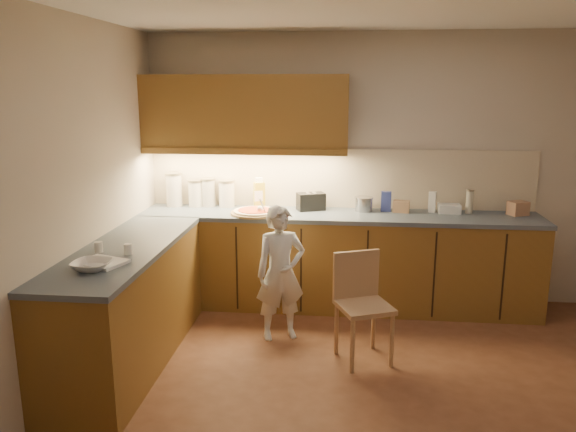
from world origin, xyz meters
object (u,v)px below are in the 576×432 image
object	(u,v)px
toaster	(311,202)
pizza_on_board	(255,212)
child	(281,273)
oil_jug	(259,194)
wooden_chair	(361,298)

from	to	relation	value
toaster	pizza_on_board	bearing A→B (deg)	-176.57
pizza_on_board	toaster	world-z (taller)	pizza_on_board
child	toaster	world-z (taller)	child
pizza_on_board	child	size ratio (longest dim) A/B	0.40
pizza_on_board	oil_jug	xyz separation A→B (m)	(-0.00, 0.27, 0.12)
pizza_on_board	wooden_chair	xyz separation A→B (m)	(0.98, -0.95, -0.45)
child	oil_jug	world-z (taller)	oil_jug
child	toaster	distance (m)	1.01
wooden_chair	toaster	distance (m)	1.38
wooden_chair	oil_jug	size ratio (longest dim) A/B	2.77
child	toaster	xyz separation A→B (m)	(0.19, 0.90, 0.43)
pizza_on_board	oil_jug	bearing A→B (deg)	90.68
oil_jug	toaster	bearing A→B (deg)	-3.91
pizza_on_board	oil_jug	distance (m)	0.29
pizza_on_board	toaster	distance (m)	0.56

